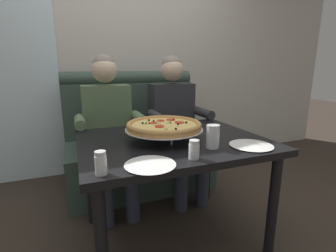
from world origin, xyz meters
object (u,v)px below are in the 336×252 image
at_px(booth_bench, 137,145).
at_px(shaker_parmesan, 194,151).
at_px(plate_near_left, 251,144).
at_px(pizza, 164,126).
at_px(diner_left, 109,123).
at_px(diner_right, 176,118).
at_px(drinking_glass, 213,138).
at_px(shaker_oregano, 101,165).
at_px(plate_near_right, 150,163).
at_px(dining_table, 172,152).

height_order(booth_bench, shaker_parmesan, booth_bench).
bearing_deg(plate_near_left, pizza, 143.37).
xyz_separation_m(diner_left, diner_right, (0.61, 0.00, 0.00)).
relative_size(booth_bench, diner_right, 1.06).
bearing_deg(shaker_parmesan, drinking_glass, 33.10).
relative_size(shaker_oregano, drinking_glass, 0.78).
bearing_deg(shaker_parmesan, plate_near_left, 8.53).
distance_m(shaker_oregano, plate_near_right, 0.22).
height_order(shaker_parmesan, drinking_glass, drinking_glass).
bearing_deg(shaker_parmesan, plate_near_right, -178.68).
relative_size(dining_table, shaker_parmesan, 11.92).
bearing_deg(drinking_glass, dining_table, 119.98).
height_order(dining_table, diner_right, diner_right).
xyz_separation_m(booth_bench, dining_table, (0.00, -0.92, 0.23)).
relative_size(diner_left, plate_near_left, 5.12).
relative_size(diner_right, drinking_glass, 9.62).
relative_size(shaker_parmesan, plate_near_left, 0.39).
distance_m(diner_right, shaker_oregano, 1.31).
bearing_deg(dining_table, diner_left, 114.85).
bearing_deg(shaker_oregano, plate_near_right, 4.01).
relative_size(diner_right, shaker_parmesan, 13.26).
bearing_deg(plate_near_right, dining_table, 54.91).
distance_m(diner_right, drinking_glass, 0.93).
relative_size(diner_right, pizza, 2.61).
distance_m(shaker_oregano, drinking_glass, 0.64).
bearing_deg(pizza, drinking_glass, -52.84).
relative_size(booth_bench, plate_near_right, 5.60).
xyz_separation_m(booth_bench, shaker_oregano, (-0.48, -1.31, 0.37)).
bearing_deg(diner_right, dining_table, -114.85).
bearing_deg(diner_left, plate_near_right, -87.54).
distance_m(dining_table, pizza, 0.18).
bearing_deg(diner_right, shaker_oregano, -126.98).
xyz_separation_m(diner_left, shaker_oregano, (-0.18, -1.04, 0.06)).
distance_m(dining_table, shaker_parmesan, 0.39).
relative_size(pizza, plate_near_left, 1.96).
bearing_deg(shaker_oregano, pizza, 42.49).
bearing_deg(plate_near_left, diner_right, 93.87).
distance_m(pizza, drinking_glass, 0.33).
bearing_deg(pizza, diner_right, 61.30).
distance_m(pizza, plate_near_left, 0.53).
height_order(shaker_parmesan, plate_near_right, shaker_parmesan).
bearing_deg(plate_near_left, drinking_glass, 166.35).
distance_m(diner_left, plate_near_left, 1.18).
height_order(dining_table, plate_near_right, plate_near_right).
height_order(diner_right, plate_near_right, diner_right).
bearing_deg(plate_near_right, shaker_oregano, -175.99).
xyz_separation_m(diner_left, plate_near_right, (0.04, -1.03, 0.02)).
bearing_deg(plate_near_left, booth_bench, 106.74).
xyz_separation_m(booth_bench, plate_near_left, (0.37, -1.23, 0.33)).
xyz_separation_m(diner_right, shaker_oregano, (-0.79, -1.04, 0.06)).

